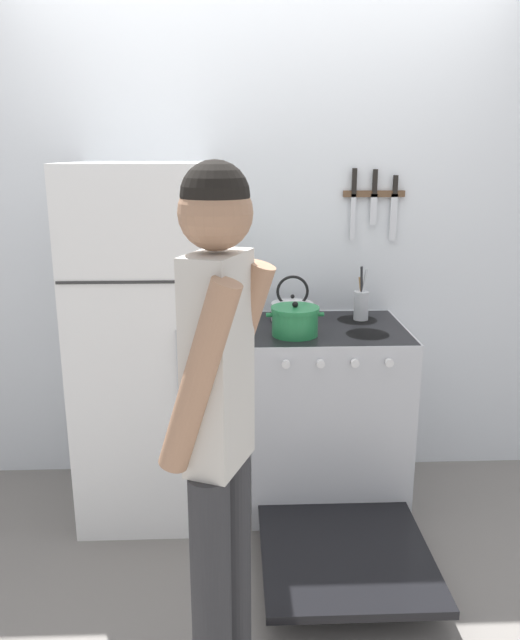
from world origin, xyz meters
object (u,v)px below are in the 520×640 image
(tea_kettle, at_px, (293,308))
(person, at_px, (219,421))
(stove_range, at_px, (326,417))
(utensil_jar, at_px, (361,304))
(dutch_oven_pot, at_px, (295,321))
(refrigerator, at_px, (146,343))

(tea_kettle, height_order, person, person)
(stove_range, distance_m, utensil_jar, 0.59)
(dutch_oven_pot, distance_m, tea_kettle, 0.25)
(refrigerator, xyz_separation_m, tea_kettle, (0.71, 0.15, 0.13))
(refrigerator, bearing_deg, stove_range, -1.01)
(stove_range, bearing_deg, tea_kettle, 133.48)
(stove_range, relative_size, tea_kettle, 5.14)
(stove_range, xyz_separation_m, utensil_jar, (0.19, 0.17, 0.53))
(person, bearing_deg, utensil_jar, -4.75)
(tea_kettle, distance_m, utensil_jar, 0.34)
(refrigerator, bearing_deg, utensil_jar, 8.36)
(dutch_oven_pot, height_order, tea_kettle, tea_kettle)
(refrigerator, height_order, dutch_oven_pot, refrigerator)
(refrigerator, height_order, person, person)
(dutch_oven_pot, xyz_separation_m, person, (-0.32, -1.08, 0.00))
(refrigerator, xyz_separation_m, person, (0.38, -1.18, 0.13))
(dutch_oven_pot, bearing_deg, tea_kettle, 86.93)
(tea_kettle, height_order, utensil_jar, utensil_jar)
(dutch_oven_pot, xyz_separation_m, utensil_jar, (0.36, 0.26, 0.01))
(tea_kettle, bearing_deg, person, -104.14)
(stove_range, bearing_deg, person, -112.80)
(stove_range, height_order, person, person)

